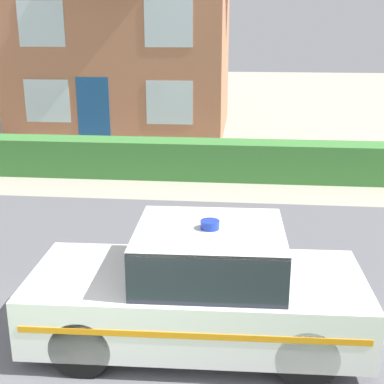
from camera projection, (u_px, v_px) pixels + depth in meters
The scene contains 4 objects.
road_strip at pixel (139, 272), 8.16m from camera, with size 28.00×6.93×0.01m, color #5B5B60.
garden_hedge at pixel (223, 160), 13.00m from camera, with size 14.98×0.83×0.92m, color #3D7F38.
police_car at pixel (200, 290), 6.18m from camera, with size 3.87×1.72×1.54m.
house_left at pixel (126, 29), 18.32m from camera, with size 7.20×6.19×6.79m.
Camera 1 is at (1.53, -2.85, 3.64)m, focal length 50.00 mm.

